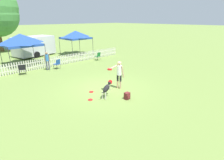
{
  "coord_description": "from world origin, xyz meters",
  "views": [
    {
      "loc": [
        -6.66,
        -7.6,
        4.13
      ],
      "look_at": [
        -0.2,
        -0.86,
        0.82
      ],
      "focal_mm": 28.0,
      "sensor_mm": 36.0,
      "label": 1
    }
  ],
  "objects_px": {
    "leaping_dog": "(107,88)",
    "folding_chair_green_right": "(98,56)",
    "backpack_on_grass": "(127,96)",
    "equipment_trailer": "(34,46)",
    "frisbee_near_handler": "(90,100)",
    "canopy_tent_secondary": "(75,35)",
    "folding_chair_blue_left": "(57,63)",
    "canopy_tent_main": "(21,40)",
    "handler_person": "(119,72)",
    "folding_chair_center": "(22,69)",
    "spectator_standing": "(47,59)",
    "frisbee_near_dog": "(91,92)"
  },
  "relations": [
    {
      "from": "leaping_dog",
      "to": "folding_chair_green_right",
      "type": "relative_size",
      "value": 1.23
    },
    {
      "from": "handler_person",
      "to": "leaping_dog",
      "type": "relative_size",
      "value": 1.66
    },
    {
      "from": "folding_chair_center",
      "to": "canopy_tent_secondary",
      "type": "distance_m",
      "value": 8.62
    },
    {
      "from": "equipment_trailer",
      "to": "frisbee_near_dog",
      "type": "bearing_deg",
      "value": -110.2
    },
    {
      "from": "backpack_on_grass",
      "to": "canopy_tent_main",
      "type": "distance_m",
      "value": 12.0
    },
    {
      "from": "folding_chair_blue_left",
      "to": "canopy_tent_secondary",
      "type": "distance_m",
      "value": 6.63
    },
    {
      "from": "handler_person",
      "to": "backpack_on_grass",
      "type": "height_order",
      "value": "handler_person"
    },
    {
      "from": "backpack_on_grass",
      "to": "folding_chair_blue_left",
      "type": "height_order",
      "value": "folding_chair_blue_left"
    },
    {
      "from": "folding_chair_blue_left",
      "to": "spectator_standing",
      "type": "xyz_separation_m",
      "value": [
        -0.74,
        0.25,
        0.42
      ]
    },
    {
      "from": "canopy_tent_main",
      "to": "spectator_standing",
      "type": "xyz_separation_m",
      "value": [
        0.78,
        -3.37,
        -1.37
      ]
    },
    {
      "from": "folding_chair_blue_left",
      "to": "folding_chair_center",
      "type": "distance_m",
      "value": 2.76
    },
    {
      "from": "leaping_dog",
      "to": "frisbee_near_handler",
      "type": "distance_m",
      "value": 1.08
    },
    {
      "from": "frisbee_near_handler",
      "to": "canopy_tent_main",
      "type": "height_order",
      "value": "canopy_tent_main"
    },
    {
      "from": "backpack_on_grass",
      "to": "canopy_tent_main",
      "type": "bearing_deg",
      "value": 96.63
    },
    {
      "from": "handler_person",
      "to": "equipment_trailer",
      "type": "height_order",
      "value": "equipment_trailer"
    },
    {
      "from": "frisbee_near_dog",
      "to": "folding_chair_blue_left",
      "type": "xyz_separation_m",
      "value": [
        0.98,
        6.01,
        0.49
      ]
    },
    {
      "from": "folding_chair_green_right",
      "to": "canopy_tent_main",
      "type": "height_order",
      "value": "canopy_tent_main"
    },
    {
      "from": "folding_chair_green_right",
      "to": "canopy_tent_secondary",
      "type": "relative_size",
      "value": 0.3
    },
    {
      "from": "frisbee_near_handler",
      "to": "frisbee_near_dog",
      "type": "height_order",
      "value": "same"
    },
    {
      "from": "handler_person",
      "to": "spectator_standing",
      "type": "distance_m",
      "value": 7.12
    },
    {
      "from": "folding_chair_center",
      "to": "canopy_tent_main",
      "type": "height_order",
      "value": "canopy_tent_main"
    },
    {
      "from": "folding_chair_blue_left",
      "to": "folding_chair_center",
      "type": "bearing_deg",
      "value": -23.76
    },
    {
      "from": "frisbee_near_dog",
      "to": "folding_chair_blue_left",
      "type": "height_order",
      "value": "folding_chair_blue_left"
    },
    {
      "from": "folding_chair_blue_left",
      "to": "canopy_tent_main",
      "type": "xyz_separation_m",
      "value": [
        -1.52,
        3.62,
        1.79
      ]
    },
    {
      "from": "canopy_tent_main",
      "to": "frisbee_near_handler",
      "type": "bearing_deg",
      "value": -90.82
    },
    {
      "from": "backpack_on_grass",
      "to": "canopy_tent_secondary",
      "type": "distance_m",
      "value": 13.5
    },
    {
      "from": "equipment_trailer",
      "to": "canopy_tent_main",
      "type": "bearing_deg",
      "value": -136.51
    },
    {
      "from": "leaping_dog",
      "to": "frisbee_near_dog",
      "type": "bearing_deg",
      "value": 172.22
    },
    {
      "from": "folding_chair_green_right",
      "to": "canopy_tent_secondary",
      "type": "xyz_separation_m",
      "value": [
        0.12,
        4.19,
        1.81
      ]
    },
    {
      "from": "frisbee_near_dog",
      "to": "backpack_on_grass",
      "type": "relative_size",
      "value": 0.68
    },
    {
      "from": "folding_chair_blue_left",
      "to": "canopy_tent_main",
      "type": "relative_size",
      "value": 0.27
    },
    {
      "from": "frisbee_near_dog",
      "to": "folding_chair_center",
      "type": "height_order",
      "value": "folding_chair_center"
    },
    {
      "from": "frisbee_near_dog",
      "to": "spectator_standing",
      "type": "relative_size",
      "value": 0.16
    },
    {
      "from": "folding_chair_blue_left",
      "to": "folding_chair_green_right",
      "type": "height_order",
      "value": "folding_chair_green_right"
    },
    {
      "from": "handler_person",
      "to": "canopy_tent_main",
      "type": "distance_m",
      "value": 10.64
    },
    {
      "from": "handler_person",
      "to": "leaping_dog",
      "type": "distance_m",
      "value": 1.54
    },
    {
      "from": "folding_chair_blue_left",
      "to": "equipment_trailer",
      "type": "relative_size",
      "value": 0.16
    },
    {
      "from": "frisbee_near_handler",
      "to": "spectator_standing",
      "type": "bearing_deg",
      "value": 82.53
    },
    {
      "from": "leaping_dog",
      "to": "equipment_trailer",
      "type": "height_order",
      "value": "equipment_trailer"
    },
    {
      "from": "folding_chair_center",
      "to": "canopy_tent_main",
      "type": "distance_m",
      "value": 3.92
    },
    {
      "from": "frisbee_near_handler",
      "to": "equipment_trailer",
      "type": "height_order",
      "value": "equipment_trailer"
    },
    {
      "from": "leaping_dog",
      "to": "equipment_trailer",
      "type": "relative_size",
      "value": 0.2
    },
    {
      "from": "backpack_on_grass",
      "to": "folding_chair_green_right",
      "type": "xyz_separation_m",
      "value": [
        4.75,
        8.22,
        0.32
      ]
    },
    {
      "from": "leaping_dog",
      "to": "folding_chair_blue_left",
      "type": "distance_m",
      "value": 7.21
    },
    {
      "from": "folding_chair_center",
      "to": "spectator_standing",
      "type": "distance_m",
      "value": 2.04
    },
    {
      "from": "frisbee_near_dog",
      "to": "canopy_tent_main",
      "type": "xyz_separation_m",
      "value": [
        -0.54,
        9.63,
        2.28
      ]
    },
    {
      "from": "backpack_on_grass",
      "to": "equipment_trailer",
      "type": "distance_m",
      "value": 15.22
    },
    {
      "from": "frisbee_near_handler",
      "to": "canopy_tent_secondary",
      "type": "relative_size",
      "value": 0.09
    },
    {
      "from": "handler_person",
      "to": "equipment_trailer",
      "type": "bearing_deg",
      "value": -17.71
    },
    {
      "from": "handler_person",
      "to": "frisbee_near_dog",
      "type": "height_order",
      "value": "handler_person"
    }
  ]
}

